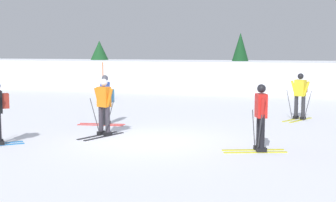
# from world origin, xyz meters

# --- Properties ---
(ground_plane) EXTENTS (120.00, 120.00, 0.00)m
(ground_plane) POSITION_xyz_m (0.00, 0.00, 0.00)
(ground_plane) COLOR white
(far_snow_ridge) EXTENTS (80.00, 6.19, 1.82)m
(far_snow_ridge) POSITION_xyz_m (0.00, 18.03, 0.91)
(far_snow_ridge) COLOR white
(far_snow_ridge) RESTS_ON ground
(skier_red) EXTENTS (1.63, 0.95, 1.71)m
(skier_red) POSITION_xyz_m (3.11, -0.42, 0.92)
(skier_red) COLOR gold
(skier_red) RESTS_ON ground
(skier_yellow) EXTENTS (1.05, 1.60, 1.71)m
(skier_yellow) POSITION_xyz_m (3.99, 5.43, 0.96)
(skier_yellow) COLOR gold
(skier_yellow) RESTS_ON ground
(skier_orange) EXTENTS (0.95, 1.63, 1.71)m
(skier_orange) POSITION_xyz_m (-1.56, 0.43, 0.96)
(skier_orange) COLOR black
(skier_orange) RESTS_ON ground
(skier_blue) EXTENTS (1.64, 0.99, 1.71)m
(skier_blue) POSITION_xyz_m (-2.37, 2.20, 0.92)
(skier_blue) COLOR red
(skier_blue) RESTS_ON ground
(trail_marker_pole) EXTENTS (0.05, 0.05, 1.95)m
(trail_marker_pole) POSITION_xyz_m (-5.36, 8.48, 0.98)
(trail_marker_pole) COLOR #C65614
(trail_marker_pole) RESTS_ON ground
(conifer_far_right) EXTENTS (2.19, 2.19, 3.23)m
(conifer_far_right) POSITION_xyz_m (-10.57, 19.06, 2.05)
(conifer_far_right) COLOR #513823
(conifer_far_right) RESTS_ON ground
(conifer_far_centre) EXTENTS (1.83, 1.83, 3.69)m
(conifer_far_centre) POSITION_xyz_m (-0.09, 18.59, 2.12)
(conifer_far_centre) COLOR #513823
(conifer_far_centre) RESTS_ON ground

